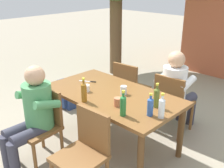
# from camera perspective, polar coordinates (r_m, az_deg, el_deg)

# --- Properties ---
(ground_plane) EXTENTS (24.00, 24.00, 0.00)m
(ground_plane) POSITION_cam_1_polar(r_m,az_deg,el_deg) (3.62, 0.00, -12.63)
(ground_plane) COLOR gray
(dining_table) EXTENTS (1.69, 0.93, 0.73)m
(dining_table) POSITION_cam_1_polar(r_m,az_deg,el_deg) (3.30, 0.00, -3.31)
(dining_table) COLOR brown
(dining_table) RESTS_ON ground_plane
(chair_near_left) EXTENTS (0.48, 0.48, 0.87)m
(chair_near_left) POSITION_cam_1_polar(r_m,az_deg,el_deg) (3.23, -14.67, -7.80)
(chair_near_left) COLOR brown
(chair_near_left) RESTS_ON ground_plane
(chair_far_right) EXTENTS (0.48, 0.48, 0.87)m
(chair_far_right) POSITION_cam_1_polar(r_m,az_deg,el_deg) (3.70, 12.66, -3.63)
(chair_far_right) COLOR brown
(chair_far_right) RESTS_ON ground_plane
(chair_far_left) EXTENTS (0.48, 0.48, 0.87)m
(chair_far_left) POSITION_cam_1_polar(r_m,az_deg,el_deg) (4.11, 3.71, -0.53)
(chair_far_left) COLOR brown
(chair_far_left) RESTS_ON ground_plane
(chair_near_right) EXTENTS (0.46, 0.46, 0.87)m
(chair_near_right) POSITION_cam_1_polar(r_m,az_deg,el_deg) (2.69, -5.77, -13.69)
(chair_near_right) COLOR brown
(chair_near_right) RESTS_ON ground_plane
(person_in_white_shirt) EXTENTS (0.47, 0.61, 1.18)m
(person_in_white_shirt) POSITION_cam_1_polar(r_m,az_deg,el_deg) (3.10, -16.61, -5.81)
(person_in_white_shirt) COLOR #4C935B
(person_in_white_shirt) RESTS_ON ground_plane
(person_in_plaid_shirt) EXTENTS (0.47, 0.61, 1.18)m
(person_in_plaid_shirt) POSITION_cam_1_polar(r_m,az_deg,el_deg) (3.72, 13.69, -0.75)
(person_in_plaid_shirt) COLOR white
(person_in_plaid_shirt) RESTS_ON ground_plane
(bottle_olive) EXTENTS (0.06, 0.06, 0.28)m
(bottle_olive) POSITION_cam_1_polar(r_m,az_deg,el_deg) (2.91, 9.48, -2.72)
(bottle_olive) COLOR #566623
(bottle_olive) RESTS_ON dining_table
(bottle_blue) EXTENTS (0.06, 0.06, 0.24)m
(bottle_blue) POSITION_cam_1_polar(r_m,az_deg,el_deg) (2.73, 8.17, -4.68)
(bottle_blue) COLOR #2D56A3
(bottle_blue) RESTS_ON dining_table
(bottle_clear) EXTENTS (0.06, 0.06, 0.27)m
(bottle_clear) POSITION_cam_1_polar(r_m,az_deg,el_deg) (2.70, 10.57, -4.90)
(bottle_clear) COLOR white
(bottle_clear) RESTS_ON dining_table
(bottle_amber) EXTENTS (0.06, 0.06, 0.28)m
(bottle_amber) POSITION_cam_1_polar(r_m,az_deg,el_deg) (3.01, -6.00, -1.60)
(bottle_amber) COLOR #996019
(bottle_amber) RESTS_ON dining_table
(bottle_green) EXTENTS (0.06, 0.06, 0.28)m
(bottle_green) POSITION_cam_1_polar(r_m,az_deg,el_deg) (2.70, 2.38, -4.48)
(bottle_green) COLOR #287A38
(bottle_green) RESTS_ON dining_table
(cup_glass) EXTENTS (0.08, 0.08, 0.10)m
(cup_glass) POSITION_cam_1_polar(r_m,az_deg,el_deg) (3.22, 2.49, -1.31)
(cup_glass) COLOR silver
(cup_glass) RESTS_ON dining_table
(cup_terracotta) EXTENTS (0.08, 0.08, 0.10)m
(cup_terracotta) POSITION_cam_1_polar(r_m,az_deg,el_deg) (2.92, 1.22, -3.85)
(cup_terracotta) COLOR #BC6B47
(cup_terracotta) RESTS_ON dining_table
(cup_white) EXTENTS (0.08, 0.08, 0.08)m
(cup_white) POSITION_cam_1_polar(r_m,az_deg,el_deg) (3.31, -5.49, -0.89)
(cup_white) COLOR white
(cup_white) RESTS_ON dining_table
(table_knife) EXTENTS (0.22, 0.14, 0.01)m
(table_knife) POSITION_cam_1_polar(r_m,az_deg,el_deg) (3.63, -4.97, 0.55)
(table_knife) COLOR silver
(table_knife) RESTS_ON dining_table
(backpack_by_far_side) EXTENTS (0.31, 0.21, 0.46)m
(backpack_by_far_side) POSITION_cam_1_polar(r_m,az_deg,el_deg) (4.53, -9.78, -2.31)
(backpack_by_far_side) COLOR #2D4784
(backpack_by_far_side) RESTS_ON ground_plane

